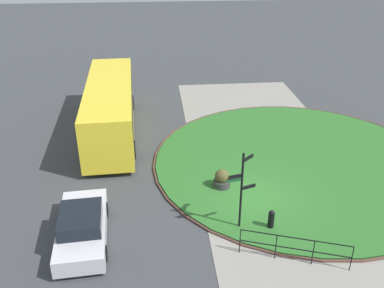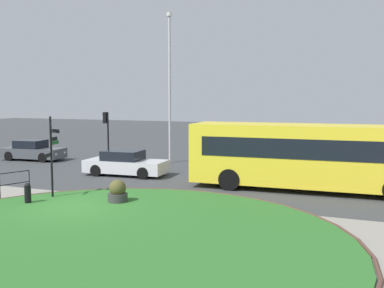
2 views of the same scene
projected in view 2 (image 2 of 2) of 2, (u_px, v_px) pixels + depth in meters
ground at (75, 209)px, 17.21m from camera, size 120.00×120.00×0.00m
sidewalk_paving at (44, 221)px, 15.56m from camera, size 32.00×8.44×0.02m
grass_island at (102, 241)px, 13.22m from camera, size 14.98×14.98×0.10m
grass_kerb_ring at (102, 241)px, 13.22m from camera, size 15.29×15.29×0.11m
signpost_directional at (52, 151)px, 18.76m from camera, size 0.69×1.22×3.49m
bollard_foreground at (28, 194)px, 17.84m from camera, size 0.26×0.26×0.89m
bus_yellow at (311, 155)px, 20.52m from camera, size 11.02×3.00×3.03m
car_near_lane at (125, 164)px, 24.74m from camera, size 4.61×2.12×1.37m
car_far_lane at (33, 151)px, 30.77m from camera, size 4.42×2.13×1.37m
traffic_light_near at (106, 124)px, 31.29m from camera, size 0.49×0.27×3.25m
lamppost_tall at (170, 84)px, 29.11m from camera, size 0.32×0.32×9.65m
planter_near_signpost at (118, 193)px, 18.03m from camera, size 0.80×0.80×0.99m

